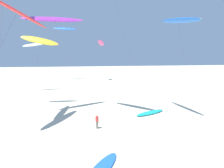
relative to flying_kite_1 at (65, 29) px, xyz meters
The scene contains 9 objects.
flying_kite_1 is the anchor object (origin of this frame).
flying_kite_2 38.05m from the flying_kite_1, 89.19° to the right, with size 8.32×11.58×13.76m.
flying_kite_4 13.17m from the flying_kite_1, 20.90° to the right, with size 5.60×7.18×13.53m.
flying_kite_5 34.41m from the flying_kite_1, 93.78° to the right, with size 5.88×3.91×11.53m.
flying_kite_6 22.21m from the flying_kite_1, 105.90° to the right, with size 5.05×3.01×11.35m.
flying_kite_8 45.66m from the flying_kite_1, 69.05° to the right, with size 1.88×8.04×13.49m.
flying_kite_9 44.30m from the flying_kite_1, 93.23° to the right, with size 6.05×12.80×13.83m.
grounded_kite_0 46.54m from the flying_kite_1, 72.19° to the right, with size 5.08×3.02×0.33m.
person_mid_field 48.36m from the flying_kite_1, 83.29° to the right, with size 0.36×0.41×1.64m.
Camera 1 is at (-1.14, -1.84, 7.96)m, focal length 29.73 mm.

